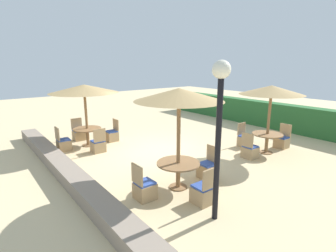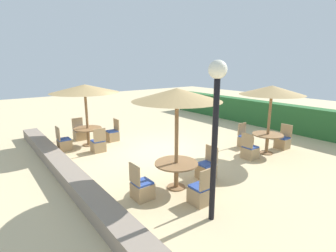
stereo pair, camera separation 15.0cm
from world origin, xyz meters
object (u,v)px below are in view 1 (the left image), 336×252
Objects in this scene: parasol_front_left at (84,89)px; patio_chair_front_right_north at (208,169)px; patio_chair_front_right_south at (144,189)px; patio_chair_front_right_east at (203,193)px; patio_chair_front_left_west at (79,134)px; round_table_front_left at (87,132)px; patio_chair_front_left_north at (112,135)px; parasol_back_right at (271,90)px; patio_chair_front_left_east at (98,145)px; lamp_post at (220,111)px; patio_chair_front_left_south at (63,144)px; round_table_back_right at (267,138)px; round_table_front_right at (178,167)px; patio_chair_back_right_west at (245,140)px; patio_chair_back_right_north at (282,141)px; parasol_front_right at (179,95)px; patio_chair_back_right_south at (250,151)px.

patio_chair_front_right_north is at bearing 17.35° from parasol_front_left.
patio_chair_front_right_south is at bearing 87.39° from patio_chair_front_right_north.
patio_chair_front_left_west is at bearing 93.85° from patio_chair_front_right_east.
patio_chair_front_left_north is (0.02, 1.06, -0.31)m from round_table_front_left.
parasol_front_left is 6.93m from parasol_back_right.
parasol_front_left is at bearing 90.05° from patio_chair_front_left_east.
parasol_back_right is at bearing 110.06° from lamp_post.
round_table_back_right is (4.89, 5.85, 0.32)m from patio_chair_front_left_south.
patio_chair_front_right_south is 4.98m from patio_chair_front_left_south.
patio_chair_front_left_north is at bearing -142.01° from parasol_back_right.
patio_chair_back_right_west is (-1.10, 4.40, -0.31)m from round_table_front_right.
round_table_front_right is at bearing 87.64° from patio_chair_front_right_north.
patio_chair_front_left_west is 7.70m from round_table_back_right.
parasol_front_left is at bearing 90.68° from patio_chair_front_left_west.
patio_chair_front_left_west is 2.02m from patio_chair_front_left_east.
patio_chair_back_right_north is (0.03, 1.03, -0.32)m from round_table_back_right.
round_table_back_right is at bearing 50.14° from patio_chair_front_left_south.
parasol_front_right is 2.86× the size of patio_chair_front_right_south.
patio_chair_front_left_east is at bearing -128.70° from parasol_back_right.
patio_chair_front_right_east is 1.00× the size of patio_chair_back_right_north.
patio_chair_front_left_south is 6.89m from patio_chair_back_right_south.
lamp_post is at bearing -87.92° from patio_chair_front_left_east.
round_table_front_left is at bearing -135.22° from round_table_back_right.
round_table_front_right is 1.23× the size of patio_chair_front_right_east.
lamp_post reaches higher than patio_chair_front_left_west.
parasol_front_left is 7.14m from round_table_back_right.
patio_chair_front_right_north is 0.85× the size of round_table_front_left.
patio_chair_front_right_east is 5.55m from patio_chair_back_right_north.
patio_chair_front_left_east is at bearing 44.85° from patio_chair_front_left_south.
patio_chair_front_right_south reaches higher than round_table_back_right.
parasol_front_right is 2.86× the size of patio_chair_front_left_north.
parasol_front_left is 2.26m from patio_chair_front_left_east.
patio_chair_front_right_south is at bearing -89.19° from round_table_back_right.
lamp_post is at bearing -64.78° from patio_chair_back_right_south.
patio_chair_front_left_south is at bearing -163.61° from parasol_front_right.
patio_chair_front_right_east is at bearing -75.93° from parasol_back_right.
lamp_post is 3.57× the size of patio_chair_back_right_north.
patio_chair_front_right_south is at bearing -89.19° from parasol_back_right.
round_table_back_right is (-1.11, 4.42, 0.32)m from patio_chair_front_right_east.
patio_chair_back_right_south is (-0.12, 4.46, 0.00)m from patio_chair_front_right_south.
patio_chair_front_right_north is 1.00× the size of patio_chair_back_right_north.
patio_chair_front_left_south is at bearing 26.85° from patio_chair_front_right_north.
round_table_front_right is (-1.58, 0.30, -1.78)m from lamp_post.
parasol_back_right is 2.68× the size of patio_chair_back_right_north.
patio_chair_front_right_east is (1.03, 0.99, 0.00)m from patio_chair_front_right_south.
lamp_post is at bearing 172.66° from patio_chair_front_left_north.
patio_chair_back_right_north is (-1.08, 5.45, 0.00)m from patio_chair_front_right_east.
patio_chair_front_left_west reaches higher than round_table_front_left.
parasol_front_left is (-6.63, -0.20, -0.07)m from lamp_post.
patio_chair_back_right_west is at bearing 104.01° from parasol_front_right.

